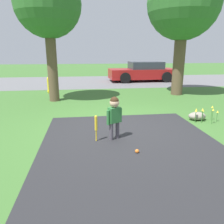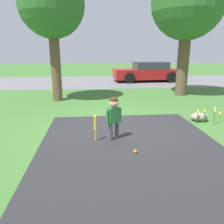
{
  "view_description": "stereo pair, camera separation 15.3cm",
  "coord_description": "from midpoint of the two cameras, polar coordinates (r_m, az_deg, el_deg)",
  "views": [
    {
      "loc": [
        -0.83,
        -5.19,
        1.85
      ],
      "look_at": [
        -0.21,
        -0.38,
        0.5
      ],
      "focal_mm": 35.0,
      "sensor_mm": 36.0,
      "label": 1
    },
    {
      "loc": [
        -0.68,
        -5.21,
        1.85
      ],
      "look_at": [
        -0.21,
        -0.38,
        0.5
      ],
      "focal_mm": 35.0,
      "sensor_mm": 36.0,
      "label": 2
    }
  ],
  "objects": [
    {
      "name": "ground_plane",
      "position": [
        5.57,
        2.56,
        -3.91
      ],
      "size": [
        60.0,
        60.0,
        0.0
      ],
      "primitive_type": "plane",
      "color": "#3D6B2D"
    },
    {
      "name": "driveway_strip",
      "position": [
        3.38,
        10.67,
        -17.89
      ],
      "size": [
        3.72,
        7.0,
        0.01
      ],
      "color": "#262628",
      "rests_on": "ground"
    },
    {
      "name": "street_strip",
      "position": [
        14.22,
        -2.49,
        8.03
      ],
      "size": [
        40.0,
        6.0,
        0.01
      ],
      "color": "slate",
      "rests_on": "ground"
    },
    {
      "name": "child",
      "position": [
        4.62,
        1.43,
        -0.03
      ],
      "size": [
        0.35,
        0.25,
        0.94
      ],
      "rotation": [
        0.0,
        0.0,
        0.48
      ],
      "color": "#4C4751",
      "rests_on": "ground"
    },
    {
      "name": "baseball_bat",
      "position": [
        4.61,
        -3.44,
        -3.26
      ],
      "size": [
        0.06,
        0.06,
        0.57
      ],
      "color": "yellow",
      "rests_on": "ground"
    },
    {
      "name": "sports_ball",
      "position": [
        4.19,
        7.15,
        -10.2
      ],
      "size": [
        0.08,
        0.08,
        0.08
      ],
      "color": "orange",
      "rests_on": "ground"
    },
    {
      "name": "fire_hydrant",
      "position": [
        10.51,
        -14.67,
        6.86
      ],
      "size": [
        0.25,
        0.23,
        0.74
      ],
      "color": "yellow",
      "rests_on": "ground"
    },
    {
      "name": "parked_car",
      "position": [
        14.42,
        9.64,
        10.28
      ],
      "size": [
        4.3,
        2.01,
        1.23
      ],
      "rotation": [
        0.0,
        0.0,
        3.18
      ],
      "color": "maroon",
      "rests_on": "ground"
    },
    {
      "name": "tree_near_driveway",
      "position": [
        10.19,
        19.67,
        25.07
      ],
      "size": [
        2.93,
        2.93,
        5.21
      ],
      "color": "brown",
      "rests_on": "ground"
    },
    {
      "name": "tree_far_lawn",
      "position": [
        8.78,
        -14.96,
        25.19
      ],
      "size": [
        2.34,
        2.34,
        4.63
      ],
      "color": "brown",
      "rests_on": "ground"
    },
    {
      "name": "flower_bed",
      "position": [
        6.33,
        24.42,
        0.09
      ],
      "size": [
        0.67,
        0.34,
        0.42
      ],
      "color": "#38702D",
      "rests_on": "ground"
    },
    {
      "name": "edging_rock",
      "position": [
        6.51,
        22.46,
        -1.18
      ],
      "size": [
        0.49,
        0.34,
        0.22
      ],
      "color": "gray",
      "rests_on": "ground"
    }
  ]
}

